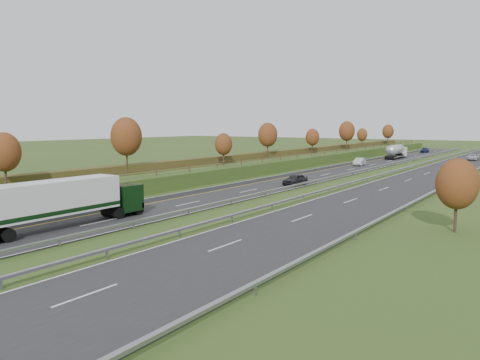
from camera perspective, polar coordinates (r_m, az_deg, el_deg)
The scene contains 18 objects.
ground at distance 75.86m, azimuth 13.76°, elevation 0.04°, with size 400.00×400.00×0.00m, color #324C1B.
near_carriageway at distance 83.52m, azimuth 9.87°, elevation 0.76°, with size 10.50×200.00×0.04m, color black.
far_carriageway at distance 78.10m, azimuth 20.91°, elevation -0.01°, with size 10.50×200.00×0.04m, color black.
hard_shoulder at distance 85.15m, azimuth 7.58°, elevation 0.92°, with size 3.00×200.00×0.04m, color black.
lane_markings at distance 80.95m, azimuth 13.95°, elevation 0.49°, with size 26.75×200.00×0.01m.
embankment_left at distance 89.63m, azimuth 2.32°, elevation 1.90°, with size 12.00×200.00×2.00m, color #324C1B.
hedge_left at distance 90.59m, azimuth 1.25°, elevation 2.94°, with size 2.20×180.00×1.10m, color #3C3C18.
fence_left at distance 86.82m, azimuth 4.69°, elevation 2.86°, with size 0.12×189.06×1.20m.
median_barrier_near at distance 81.25m, azimuth 13.52°, elevation 0.93°, with size 0.32×200.00×0.71m.
median_barrier_far at distance 79.57m, azimuth 16.95°, elevation 0.70°, with size 0.32×200.00×0.71m.
outer_barrier_far at distance 76.89m, azimuth 25.13°, elevation 0.14°, with size 0.32×200.00×0.71m.
trees_left at distance 86.30m, azimuth 1.33°, elevation 5.28°, with size 6.64×164.30×7.66m.
box_lorry at distance 41.66m, azimuth -21.22°, elevation -2.45°, with size 2.58×16.28×4.06m.
road_tanker at distance 124.29m, azimuth 18.51°, elevation 3.33°, with size 2.40×11.22×3.46m.
car_dark_near at distance 67.21m, azimuth 6.75°, elevation 0.06°, with size 1.87×4.66×1.59m, color black.
car_silver_mid at distance 101.46m, azimuth 14.36°, elevation 2.18°, with size 1.70×4.88×1.61m, color #B6B7BB.
car_small_far at distance 153.23m, azimuth 21.59°, elevation 3.40°, with size 2.09×5.15×1.49m, color #151E43.
car_oncoming at distance 125.81m, azimuth 26.54°, elevation 2.49°, with size 2.34×5.09×1.41m, color silver.
Camera 1 is at (34.79, -15.43, 8.73)m, focal length 35.00 mm.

